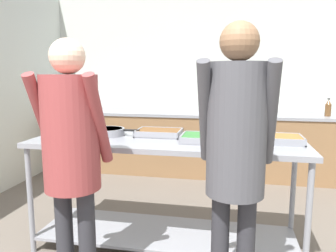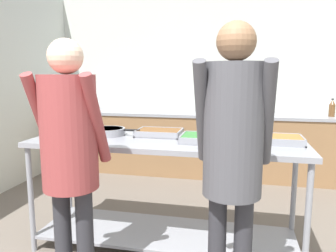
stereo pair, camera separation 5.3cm
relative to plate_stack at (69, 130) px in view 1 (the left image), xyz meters
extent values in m
cube|color=silver|center=(0.93, 2.36, 0.37)|extent=(4.65, 0.06, 2.65)
cube|color=olive|center=(0.93, 1.99, -0.52)|extent=(4.49, 0.62, 0.86)
cube|color=gray|center=(0.93, 1.99, -0.07)|extent=(4.49, 0.65, 0.04)
cube|color=black|center=(1.25, 1.99, -0.06)|extent=(0.43, 0.44, 0.02)
cube|color=gray|center=(0.93, -0.14, -0.05)|extent=(2.21, 0.70, 0.04)
cube|color=gray|center=(0.93, -0.14, -0.84)|extent=(2.13, 0.62, 0.02)
cylinder|color=gray|center=(-0.13, -0.44, -0.51)|extent=(0.04, 0.04, 0.89)
cylinder|color=gray|center=(1.98, -0.44, -0.51)|extent=(0.04, 0.04, 0.89)
cylinder|color=gray|center=(-0.13, 0.16, -0.51)|extent=(0.04, 0.04, 0.89)
cylinder|color=gray|center=(1.98, 0.16, -0.51)|extent=(0.04, 0.04, 0.89)
cylinder|color=white|center=(0.00, 0.00, -0.02)|extent=(0.28, 0.28, 0.01)
cylinder|color=white|center=(0.00, 0.00, -0.01)|extent=(0.28, 0.28, 0.01)
cylinder|color=white|center=(0.00, 0.00, 0.00)|extent=(0.27, 0.27, 0.01)
cylinder|color=white|center=(0.00, 0.00, 0.01)|extent=(0.27, 0.27, 0.01)
cylinder|color=white|center=(0.00, 0.00, 0.02)|extent=(0.27, 0.27, 0.01)
cylinder|color=gray|center=(0.39, -0.04, 0.00)|extent=(0.29, 0.29, 0.06)
cylinder|color=#B7472D|center=(0.39, -0.04, 0.03)|extent=(0.26, 0.26, 0.01)
cylinder|color=black|center=(0.61, -0.04, 0.02)|extent=(0.14, 0.02, 0.02)
cube|color=gray|center=(0.83, 0.03, -0.02)|extent=(0.38, 0.29, 0.01)
cube|color=brown|center=(0.83, 0.03, 0.00)|extent=(0.36, 0.26, 0.04)
cube|color=gray|center=(0.83, -0.11, 0.00)|extent=(0.38, 0.01, 0.05)
cube|color=gray|center=(0.83, 0.17, 0.00)|extent=(0.38, 0.01, 0.05)
cube|color=gray|center=(0.65, 0.03, 0.00)|extent=(0.01, 0.29, 0.05)
cube|color=gray|center=(1.02, 0.03, 0.00)|extent=(0.01, 0.29, 0.05)
cube|color=gray|center=(1.26, -0.14, -0.02)|extent=(0.40, 0.32, 0.01)
cube|color=#387A38|center=(1.26, -0.14, 0.00)|extent=(0.38, 0.30, 0.04)
cube|color=gray|center=(1.26, -0.29, 0.00)|extent=(0.40, 0.01, 0.05)
cube|color=gray|center=(1.26, 0.02, 0.00)|extent=(0.40, 0.01, 0.05)
cube|color=gray|center=(1.06, -0.14, 0.00)|extent=(0.01, 0.32, 0.05)
cube|color=gray|center=(1.46, -0.14, 0.00)|extent=(0.01, 0.32, 0.05)
cube|color=gray|center=(1.74, -0.05, -0.02)|extent=(0.49, 0.29, 0.01)
cube|color=#9E6B33|center=(1.74, -0.05, 0.00)|extent=(0.47, 0.27, 0.04)
cube|color=gray|center=(1.74, -0.19, 0.00)|extent=(0.49, 0.01, 0.05)
cube|color=gray|center=(1.74, 0.09, 0.00)|extent=(0.49, 0.01, 0.05)
cube|color=gray|center=(1.50, -0.05, 0.00)|extent=(0.01, 0.29, 0.05)
cube|color=gray|center=(1.98, -0.05, 0.00)|extent=(0.01, 0.29, 0.05)
cylinder|color=#2D2D33|center=(0.42, -0.90, -0.58)|extent=(0.11, 0.11, 0.76)
cylinder|color=#2D2D33|center=(0.58, -0.90, -0.58)|extent=(0.11, 0.11, 0.76)
cylinder|color=#993D3D|center=(0.32, -0.90, 0.23)|extent=(0.08, 0.32, 0.57)
cylinder|color=#993D3D|center=(0.68, -0.90, 0.23)|extent=(0.08, 0.32, 0.57)
cylinder|color=#993D3D|center=(0.50, -0.90, 0.15)|extent=(0.34, 0.34, 0.70)
sphere|color=beige|center=(0.50, -0.90, 0.60)|extent=(0.21, 0.21, 0.21)
cylinder|color=#4C4C51|center=(1.31, -0.88, 0.28)|extent=(0.08, 0.33, 0.59)
cylinder|color=#4C4C51|center=(1.65, -0.89, 0.28)|extent=(0.08, 0.33, 0.59)
cylinder|color=#4C4C51|center=(1.48, -0.89, 0.20)|extent=(0.32, 0.32, 0.73)
sphere|color=#8C6647|center=(1.48, -0.89, 0.67)|extent=(0.21, 0.21, 0.21)
cylinder|color=brown|center=(2.68, 1.94, 0.03)|extent=(0.08, 0.08, 0.16)
cone|color=brown|center=(2.68, 1.94, 0.14)|extent=(0.07, 0.07, 0.06)
cylinder|color=black|center=(2.68, 1.94, 0.18)|extent=(0.03, 0.03, 0.02)
camera|label=1|loc=(1.46, -2.69, 0.50)|focal=35.00mm
camera|label=2|loc=(1.51, -2.68, 0.50)|focal=35.00mm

